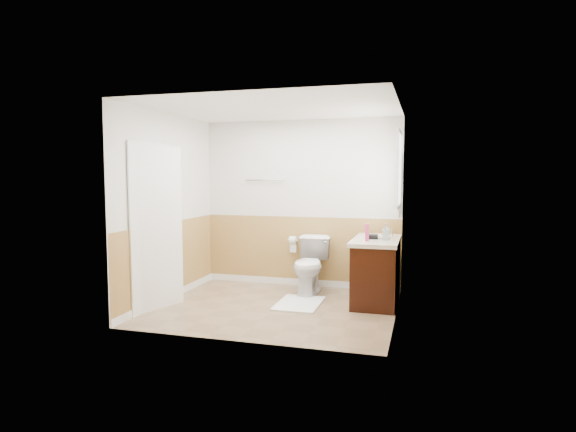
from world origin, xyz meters
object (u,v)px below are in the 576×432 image
(bath_mat, at_px, (299,303))
(vanity_cabinet, at_px, (376,273))
(lotion_bottle, at_px, (367,232))
(soap_dispenser, at_px, (386,232))
(toilet, at_px, (310,265))

(bath_mat, xyz_separation_m, vanity_cabinet, (0.96, 0.37, 0.39))
(bath_mat, bearing_deg, lotion_bottle, 6.27)
(bath_mat, height_order, vanity_cabinet, vanity_cabinet)
(lotion_bottle, xyz_separation_m, soap_dispenser, (0.22, 0.20, -0.00))
(bath_mat, height_order, lotion_bottle, lotion_bottle)
(lotion_bottle, bearing_deg, toilet, 148.77)
(bath_mat, distance_m, vanity_cabinet, 1.10)
(toilet, xyz_separation_m, lotion_bottle, (0.86, -0.52, 0.56))
(bath_mat, bearing_deg, vanity_cabinet, 21.06)
(toilet, bearing_deg, bath_mat, -90.26)
(soap_dispenser, bearing_deg, lotion_bottle, -138.35)
(bath_mat, bearing_deg, toilet, 90.00)
(lotion_bottle, distance_m, soap_dispenser, 0.29)
(lotion_bottle, bearing_deg, soap_dispenser, 41.65)
(toilet, distance_m, soap_dispenser, 1.25)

